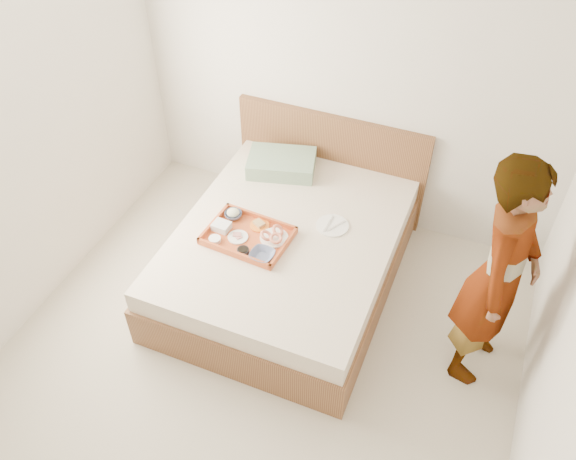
# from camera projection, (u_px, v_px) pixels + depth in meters

# --- Properties ---
(ground) EXTENTS (3.50, 4.00, 0.01)m
(ground) POSITION_uv_depth(u_px,v_px,m) (245.00, 384.00, 4.05)
(ground) COLOR beige
(ground) RESTS_ON ground
(ceiling) EXTENTS (3.50, 4.00, 0.01)m
(ceiling) POSITION_uv_depth(u_px,v_px,m) (210.00, 15.00, 2.25)
(ceiling) COLOR white
(ceiling) RESTS_ON ground
(wall_back) EXTENTS (3.50, 0.01, 2.60)m
(wall_back) POSITION_uv_depth(u_px,v_px,m) (349.00, 77.00, 4.48)
(wall_back) COLOR silver
(wall_back) RESTS_ON ground
(bed) EXTENTS (1.65, 2.00, 0.53)m
(bed) POSITION_uv_depth(u_px,v_px,m) (287.00, 256.00, 4.56)
(bed) COLOR brown
(bed) RESTS_ON ground
(headboard) EXTENTS (1.65, 0.06, 0.95)m
(headboard) POSITION_uv_depth(u_px,v_px,m) (330.00, 163.00, 5.06)
(headboard) COLOR brown
(headboard) RESTS_ON ground
(pillow) EXTENTS (0.62, 0.50, 0.13)m
(pillow) POSITION_uv_depth(u_px,v_px,m) (282.00, 163.00, 4.86)
(pillow) COLOR gray
(pillow) RESTS_ON bed
(tray) EXTENTS (0.63, 0.48, 0.05)m
(tray) POSITION_uv_depth(u_px,v_px,m) (248.00, 235.00, 4.30)
(tray) COLOR #CD562A
(tray) RESTS_ON bed
(prawn_plate) EXTENTS (0.22, 0.22, 0.01)m
(prawn_plate) POSITION_uv_depth(u_px,v_px,m) (274.00, 238.00, 4.29)
(prawn_plate) COLOR white
(prawn_plate) RESTS_ON tray
(navy_bowl_big) EXTENTS (0.18, 0.18, 0.04)m
(navy_bowl_big) POSITION_uv_depth(u_px,v_px,m) (262.00, 255.00, 4.15)
(navy_bowl_big) COLOR navy
(navy_bowl_big) RESTS_ON tray
(sauce_dish) EXTENTS (0.09, 0.09, 0.03)m
(sauce_dish) POSITION_uv_depth(u_px,v_px,m) (243.00, 251.00, 4.18)
(sauce_dish) COLOR black
(sauce_dish) RESTS_ON tray
(meat_plate) EXTENTS (0.16, 0.16, 0.01)m
(meat_plate) POSITION_uv_depth(u_px,v_px,m) (238.00, 237.00, 4.30)
(meat_plate) COLOR white
(meat_plate) RESTS_ON tray
(bread_plate) EXTENTS (0.16, 0.16, 0.01)m
(bread_plate) POSITION_uv_depth(u_px,v_px,m) (260.00, 225.00, 4.39)
(bread_plate) COLOR orange
(bread_plate) RESTS_ON tray
(salad_bowl) EXTENTS (0.14, 0.14, 0.04)m
(salad_bowl) POSITION_uv_depth(u_px,v_px,m) (233.00, 215.00, 4.45)
(salad_bowl) COLOR navy
(salad_bowl) RESTS_ON tray
(plastic_tub) EXTENTS (0.13, 0.11, 0.05)m
(plastic_tub) POSITION_uv_depth(u_px,v_px,m) (221.00, 226.00, 4.35)
(plastic_tub) COLOR silver
(plastic_tub) RESTS_ON tray
(cheese_round) EXTENTS (0.09, 0.09, 0.03)m
(cheese_round) POSITION_uv_depth(u_px,v_px,m) (215.00, 240.00, 4.27)
(cheese_round) COLOR white
(cheese_round) RESTS_ON tray
(dinner_plate) EXTENTS (0.31, 0.31, 0.01)m
(dinner_plate) POSITION_uv_depth(u_px,v_px,m) (332.00, 226.00, 4.41)
(dinner_plate) COLOR white
(dinner_plate) RESTS_ON bed
(person) EXTENTS (0.52, 0.70, 1.75)m
(person) POSITION_uv_depth(u_px,v_px,m) (499.00, 276.00, 3.60)
(person) COLOR silver
(person) RESTS_ON ground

